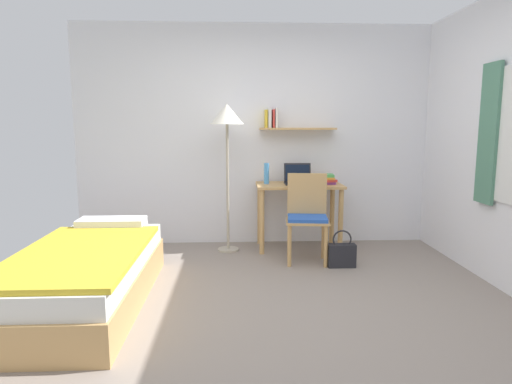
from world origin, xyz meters
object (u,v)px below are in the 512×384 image
Objects in this scene: book_stack at (327,179)px; handbag at (342,254)px; laptop at (298,179)px; water_bottle at (267,174)px; desk_chair at (307,214)px; standing_lamp at (227,123)px; bed at (87,275)px; desk at (299,197)px.

handbag is at bearing -88.35° from book_stack.
laptop is 1.08m from handbag.
water_bottle is 1.28m from handbag.
standing_lamp is (-0.84, 0.42, 0.94)m from desk_chair.
water_bottle reaches higher than laptop.
desk_chair is 2.91× the size of laptop.
water_bottle reaches higher than bed.
laptop reaches higher than bed.
bed is at bearing -151.31° from desk_chair.
standing_lamp is 6.89× the size of water_bottle.
handbag is (0.02, -0.73, -0.68)m from book_stack.
desk_chair is 2.40× the size of handbag.
desk is 1.06× the size of desk_chair.
laptop is (-0.03, 0.52, 0.31)m from desk_chair.
bed is 2.16× the size of desk_chair.
desk_chair is 3.62× the size of book_stack.
standing_lamp reaches higher than handbag.
desk_chair is at bearing 144.61° from handbag.
bed reaches higher than handbag.
desk is 0.93m from handbag.
standing_lamp reaches higher than book_stack.
desk_chair is at bearing -121.24° from book_stack.
bed is 2.04× the size of desk.
book_stack is (2.25, 1.56, 0.57)m from bed.
laptop is (-0.01, 0.03, 0.21)m from desk.
bed is at bearing -134.49° from water_bottle.
book_stack is at bearing 58.76° from desk_chair.
desk is at bearing -74.61° from laptop.
laptop reaches higher than desk.
desk is 1.18m from standing_lamp.
desk_chair is 0.61m from laptop.
handbag is at bearing -46.15° from water_bottle.
book_stack is at bearing 1.25° from desk.
water_bottle is 0.70m from book_stack.
water_bottle is 0.94× the size of book_stack.
desk is 2.55× the size of handbag.
standing_lamp is at bearing -167.59° from water_bottle.
standing_lamp reaches higher than laptop.
desk_chair reaches higher than book_stack.
laptop is at bearing 1.37° from water_bottle.
bed is 7.82× the size of book_stack.
desk reaches higher than bed.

